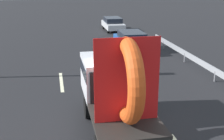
# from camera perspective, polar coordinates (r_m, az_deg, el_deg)

# --- Properties ---
(ground_plane) EXTENTS (120.00, 120.00, 0.00)m
(ground_plane) POSITION_cam_1_polar(r_m,az_deg,el_deg) (10.79, 2.88, -11.17)
(ground_plane) COLOR black
(flatbed_truck) EXTENTS (2.02, 4.85, 3.53)m
(flatbed_truck) POSITION_cam_1_polar(r_m,az_deg,el_deg) (10.40, 0.63, -2.49)
(flatbed_truck) COLOR black
(flatbed_truck) RESTS_ON ground_plane
(distant_sedan) EXTENTS (1.75, 4.09, 1.34)m
(distant_sedan) POSITION_cam_1_polar(r_m,az_deg,el_deg) (21.68, 3.62, 5.55)
(distant_sedan) COLOR black
(distant_sedan) RESTS_ON ground_plane
(guardrail) EXTENTS (0.10, 14.66, 0.71)m
(guardrail) POSITION_cam_1_polar(r_m,az_deg,el_deg) (17.63, 15.88, 1.51)
(guardrail) COLOR gray
(guardrail) RESTS_ON ground_plane
(lane_dash_left_far) EXTENTS (0.16, 2.93, 0.01)m
(lane_dash_left_far) POSITION_cam_1_polar(r_m,az_deg,el_deg) (15.56, -9.43, -2.18)
(lane_dash_left_far) COLOR beige
(lane_dash_left_far) RESTS_ON ground_plane
(lane_dash_right_far) EXTENTS (0.16, 2.09, 0.01)m
(lane_dash_right_far) POSITION_cam_1_polar(r_m,az_deg,el_deg) (16.27, 2.65, -1.08)
(lane_dash_right_far) COLOR beige
(lane_dash_right_far) RESTS_ON ground_plane
(oncoming_car) EXTENTS (1.63, 3.80, 1.24)m
(oncoming_car) POSITION_cam_1_polar(r_m,az_deg,el_deg) (29.52, 0.17, 8.65)
(oncoming_car) COLOR black
(oncoming_car) RESTS_ON ground_plane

